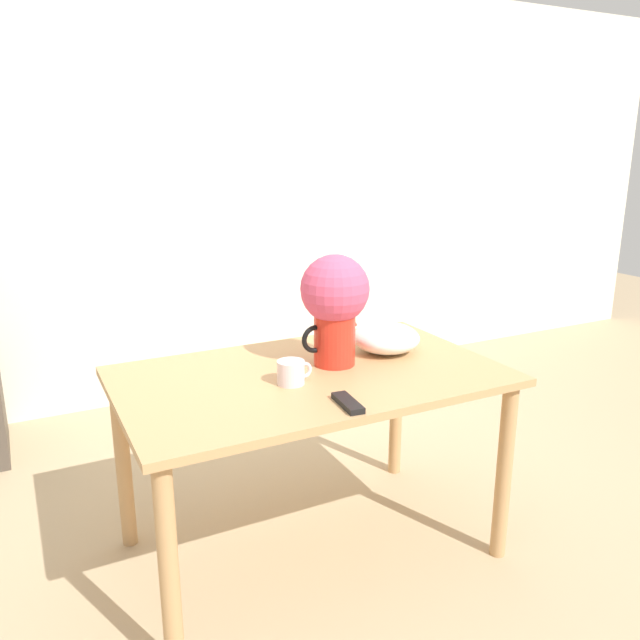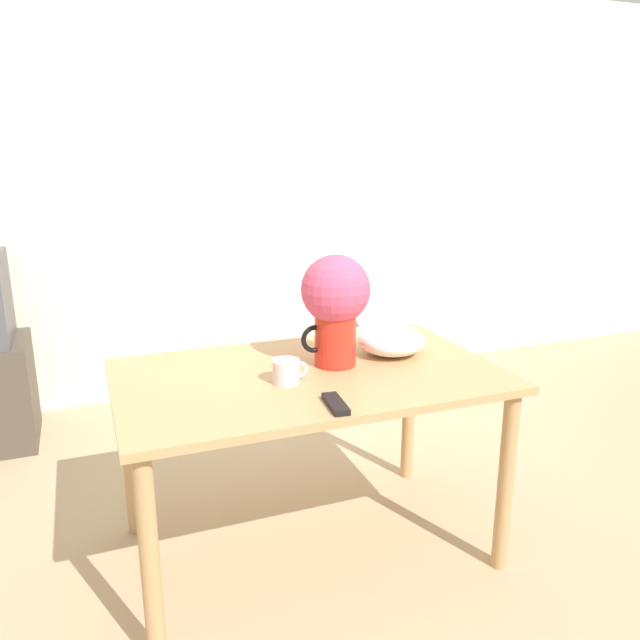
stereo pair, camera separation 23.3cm
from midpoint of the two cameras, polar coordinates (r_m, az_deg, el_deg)
ground_plane at (r=2.66m, az=4.05°, el=-20.46°), size 12.00×12.00×0.00m
wall_back at (r=4.01m, az=-7.65°, el=11.60°), size 8.00×0.05×2.60m
table at (r=2.36m, az=1.80°, el=-7.09°), size 1.41×0.86×0.75m
flower_vase at (r=2.34m, az=4.28°, el=1.68°), size 0.27×0.26×0.43m
coffee_mug at (r=2.21m, az=-0.05°, el=-4.76°), size 0.13×0.10×0.09m
white_bowl at (r=2.54m, az=9.14°, el=-1.86°), size 0.27×0.27×0.12m
remote_control at (r=2.03m, az=4.76°, el=-7.71°), size 0.07×0.17×0.02m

